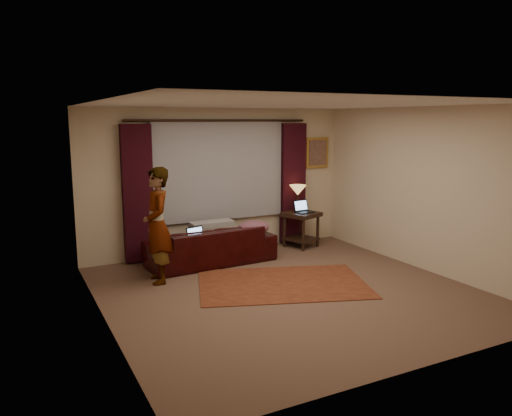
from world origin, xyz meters
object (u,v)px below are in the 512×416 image
Objects in this scene: sofa at (211,238)px; laptop_table at (305,207)px; person at (157,225)px; laptop_sofa at (199,235)px; tiffany_lamp at (298,198)px; end_table at (301,230)px.

sofa is 6.22× the size of laptop_table.
sofa is 1.26m from person.
tiffany_lamp is (2.17, 0.50, 0.38)m from laptop_sofa.
person reaches higher than sofa.
sofa is 2.00m from tiffany_lamp.
end_table is (1.95, 0.26, -0.10)m from sofa.
person is (-0.79, -0.39, 0.31)m from laptop_sofa.
end_table is at bearing 110.88° from person.
laptop_sofa is 0.20× the size of person.
sofa is 1.97m from end_table.
tiffany_lamp reaches higher than sofa.
laptop_sofa is 0.94m from person.
tiffany_lamp reaches higher than laptop_table.
sofa is 3.21× the size of end_table.
end_table is (2.21, 0.42, -0.21)m from laptop_sofa.
tiffany_lamp reaches higher than end_table.
person reaches higher than laptop_sofa.
laptop_sofa is 1.00× the size of laptop_table.
person is (-2.96, -0.89, -0.06)m from tiffany_lamp.
sofa is at bearing 177.95° from laptop_table.
tiffany_lamp is 0.21m from laptop_table.
sofa is 6.23× the size of laptop_sofa.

